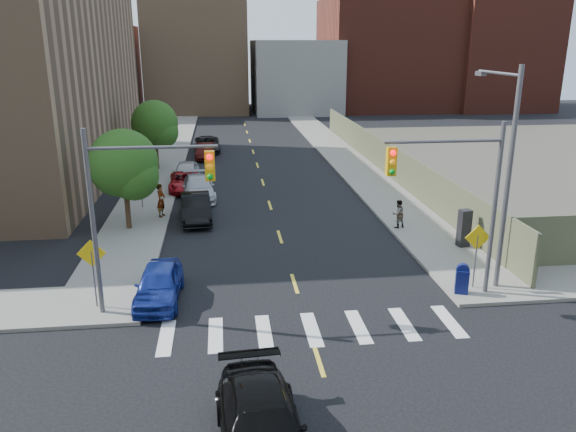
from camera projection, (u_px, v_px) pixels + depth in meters
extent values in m
plane|color=black|center=(330.00, 397.00, 16.16)|extent=(160.00, 160.00, 0.00)
cube|color=gray|center=(172.00, 146.00, 54.61)|extent=(3.50, 73.00, 0.15)
cube|color=gray|center=(328.00, 143.00, 56.35)|extent=(3.50, 73.00, 0.15)
cube|color=#535A3F|center=(384.00, 157.00, 43.41)|extent=(0.12, 44.00, 2.50)
cube|color=#592319|center=(82.00, 70.00, 78.28)|extent=(14.00, 18.00, 12.00)
cube|color=#8C6B4C|center=(197.00, 58.00, 81.52)|extent=(14.00, 16.00, 15.00)
cube|color=gray|center=(294.00, 76.00, 81.94)|extent=(12.00, 16.00, 10.00)
cube|color=#592319|center=(385.00, 54.00, 84.52)|extent=(18.00, 18.00, 16.00)
cube|color=#592319|center=(493.00, 47.00, 84.12)|extent=(14.00, 16.00, 18.00)
cylinder|color=#8C6B4C|center=(522.00, 12.00, 83.08)|extent=(1.80, 1.80, 28.00)
cylinder|color=#59595E|center=(93.00, 227.00, 19.96)|extent=(0.18, 0.18, 7.00)
cylinder|color=#59595E|center=(152.00, 147.00, 19.38)|extent=(4.50, 0.12, 0.12)
cube|color=#E5A50C|center=(210.00, 166.00, 19.81)|extent=(0.35, 0.30, 1.05)
cylinder|color=#59595E|center=(494.00, 212.00, 21.65)|extent=(0.18, 0.18, 7.00)
cylinder|color=#59595E|center=(444.00, 141.00, 20.56)|extent=(4.50, 0.12, 0.12)
cube|color=#E5A50C|center=(391.00, 161.00, 20.55)|extent=(0.35, 0.30, 1.05)
cylinder|color=#59595E|center=(508.00, 183.00, 21.90)|extent=(0.20, 0.20, 9.00)
cylinder|color=#59595E|center=(499.00, 73.00, 22.30)|extent=(0.12, 3.50, 0.12)
cube|color=#59595E|center=(481.00, 74.00, 23.84)|extent=(0.25, 0.60, 0.18)
cylinder|color=#59595E|center=(94.00, 281.00, 21.09)|extent=(0.06, 0.06, 2.40)
cube|color=yellow|center=(91.00, 253.00, 20.76)|extent=(1.06, 0.04, 1.06)
cylinder|color=#59595E|center=(475.00, 263.00, 22.77)|extent=(0.06, 0.06, 2.40)
cube|color=yellow|center=(478.00, 238.00, 22.44)|extent=(1.06, 0.04, 1.06)
cylinder|color=#59595E|center=(141.00, 190.00, 33.89)|extent=(0.06, 0.06, 2.40)
cube|color=yellow|center=(140.00, 173.00, 33.56)|extent=(1.06, 0.04, 1.06)
cylinder|color=#332114|center=(128.00, 207.00, 30.04)|extent=(0.28, 0.28, 2.64)
sphere|color=#1A4313|center=(124.00, 163.00, 29.32)|extent=(3.60, 3.60, 3.60)
sphere|color=#1A4313|center=(134.00, 175.00, 29.27)|extent=(2.64, 2.64, 2.64)
sphere|color=#1A4313|center=(118.00, 170.00, 29.78)|extent=(2.88, 2.88, 2.88)
cylinder|color=#332114|center=(157.00, 154.00, 44.26)|extent=(0.28, 0.28, 2.64)
sphere|color=#1A4313|center=(155.00, 123.00, 43.55)|extent=(3.60, 3.60, 3.60)
sphere|color=#1A4313|center=(161.00, 132.00, 43.50)|extent=(2.64, 2.64, 2.64)
sphere|color=#1A4313|center=(150.00, 128.00, 44.01)|extent=(2.88, 2.88, 2.88)
imported|color=navy|center=(159.00, 284.00, 21.97)|extent=(1.81, 4.23, 1.42)
imported|color=black|center=(196.00, 208.00, 31.90)|extent=(1.97, 4.73, 1.52)
imported|color=#A31018|center=(184.00, 182.00, 38.43)|extent=(2.19, 4.49, 1.23)
imported|color=#B5B8BE|center=(198.00, 188.00, 36.42)|extent=(2.47, 5.15, 1.45)
imported|color=#B6B6B6|center=(186.00, 172.00, 40.60)|extent=(1.94, 4.51, 1.51)
imported|color=#390C0B|center=(206.00, 151.00, 48.89)|extent=(1.71, 4.16, 1.34)
imported|color=black|center=(207.00, 144.00, 52.08)|extent=(2.51, 5.07, 1.38)
imported|color=black|center=(261.00, 428.00, 13.75)|extent=(2.42, 5.26, 1.49)
cube|color=#0E1554|center=(462.00, 282.00, 22.38)|extent=(0.61, 0.54, 0.98)
cylinder|color=#0E1554|center=(463.00, 270.00, 22.23)|extent=(0.55, 0.39, 0.50)
cube|color=black|center=(464.00, 228.00, 27.44)|extent=(0.61, 0.53, 1.85)
imported|color=gray|center=(161.00, 200.00, 32.12)|extent=(0.64, 0.80, 1.92)
imported|color=gray|center=(398.00, 214.00, 30.25)|extent=(0.89, 0.79, 1.53)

